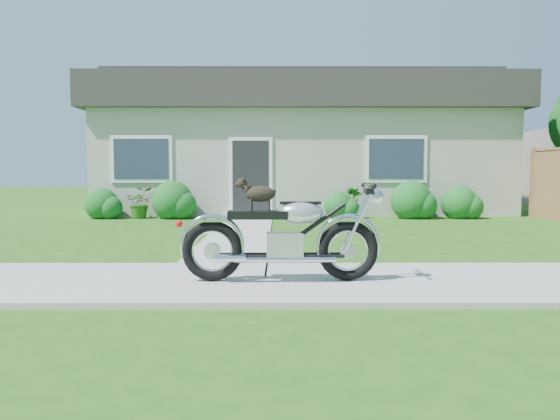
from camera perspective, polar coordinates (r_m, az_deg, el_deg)
The scene contains 8 objects.
ground at distance 6.23m, azimuth 6.70°, elevation -7.55°, with size 80.00×80.00×0.00m, color #235114.
sidewalk at distance 6.22m, azimuth 6.70°, elevation -7.37°, with size 24.00×2.20×0.04m, color #9E9B93.
walkway at distance 11.15m, azimuth -4.10°, elevation -2.34°, with size 1.20×8.00×0.03m, color #9E9B93.
house at distance 18.09m, azimuth 2.17°, elevation 6.89°, with size 12.60×7.03×4.50m.
shrub_row at distance 14.59m, azimuth 2.07°, elevation 0.79°, with size 10.49×1.09×1.09m.
potted_plant_left at distance 15.09m, azimuth -14.38°, elevation 0.74°, with size 0.75×0.65×0.84m, color #245D18.
potted_plant_right at distance 14.77m, azimuth 7.78°, elevation 0.74°, with size 0.46×0.46×0.83m, color #1E611A.
motorcycle_with_dog at distance 6.01m, azimuth 0.46°, elevation -2.70°, with size 2.22×0.60×1.13m.
Camera 1 is at (-0.74, -6.06, 1.24)m, focal length 35.00 mm.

